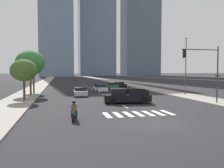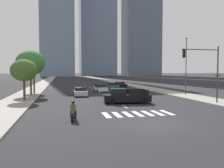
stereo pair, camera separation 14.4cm
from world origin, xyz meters
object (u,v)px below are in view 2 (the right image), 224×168
traffic_signal_near (205,64)px  street_tree_third (34,67)px  pickup_truck (125,96)px  sedan_white_2 (100,88)px  sedan_black_0 (120,85)px  street_tree_nearest (24,70)px  sedan_green_1 (113,86)px  motorcycle_lead (73,112)px  sedan_silver_3 (81,92)px  street_lamp_east (186,62)px  street_tree_second (31,63)px

traffic_signal_near → street_tree_third: bearing=-41.5°
pickup_truck → sedan_white_2: pickup_truck is taller
sedan_black_0 → street_tree_nearest: 28.34m
sedan_black_0 → sedan_green_1: bearing=-34.3°
motorcycle_lead → sedan_green_1: 30.01m
sedan_green_1 → traffic_signal_near: (5.03, -23.28, 3.78)m
sedan_silver_3 → street_lamp_east: bearing=-99.1°
street_lamp_east → traffic_signal_near: bearing=-107.9°
sedan_silver_3 → street_tree_nearest: street_tree_nearest is taller
sedan_green_1 → sedan_silver_3: sedan_green_1 is taller
street_tree_nearest → pickup_truck: bearing=-19.5°
traffic_signal_near → street_tree_third: size_ratio=1.14×
pickup_truck → street_lamp_east: street_lamp_east is taller
street_lamp_east → street_tree_third: 23.99m
motorcycle_lead → sedan_green_1: bearing=-8.9°
street_tree_nearest → street_tree_third: size_ratio=0.90×
sedan_white_2 → sedan_silver_3: sedan_white_2 is taller
street_tree_nearest → street_lamp_east: bearing=4.6°
sedan_white_2 → street_tree_nearest: 16.70m
sedan_green_1 → street_tree_second: (-14.53, -10.10, 4.28)m
pickup_truck → sedan_black_0: pickup_truck is taller
sedan_white_2 → sedan_black_0: bearing=144.7°
sedan_black_0 → street_tree_second: size_ratio=0.67×
traffic_signal_near → street_tree_nearest: traffic_signal_near is taller
motorcycle_lead → sedan_silver_3: size_ratio=0.47×
motorcycle_lead → street_tree_nearest: size_ratio=0.42×
sedan_green_1 → sedan_white_2: (-3.29, -4.50, -0.01)m
motorcycle_lead → sedan_silver_3: 17.06m
street_tree_nearest → sedan_black_0: bearing=51.4°
sedan_green_1 → sedan_silver_3: bearing=-31.4°
sedan_green_1 → street_tree_nearest: street_tree_nearest is taller
pickup_truck → sedan_silver_3: 9.86m
sedan_black_0 → sedan_green_1: size_ratio=0.91×
sedan_silver_3 → traffic_signal_near: 17.53m
traffic_signal_near → street_tree_second: (-19.56, 13.18, 0.50)m
street_tree_third → street_tree_second: bearing=-90.0°
sedan_white_2 → street_tree_third: bearing=-85.8°
pickup_truck → sedan_black_0: (6.25, 26.01, -0.25)m
pickup_truck → street_lamp_east: (11.01, 5.80, 4.15)m
sedan_white_2 → motorcycle_lead: bearing=-17.4°
sedan_white_2 → sedan_silver_3: size_ratio=1.09×
sedan_black_0 → street_lamp_east: (4.76, -20.21, 4.40)m
pickup_truck → sedan_silver_3: size_ratio=1.23×
street_lamp_east → street_tree_third: (-22.34, 8.71, -0.67)m
pickup_truck → sedan_black_0: size_ratio=1.24×
sedan_silver_3 → pickup_truck: bearing=-152.2°
traffic_signal_near → street_tree_nearest: 20.73m
street_tree_third → sedan_silver_3: bearing=-38.3°
sedan_silver_3 → street_lamp_east: (15.24, -3.11, 4.38)m
traffic_signal_near → street_tree_nearest: (-19.56, 6.83, -0.67)m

